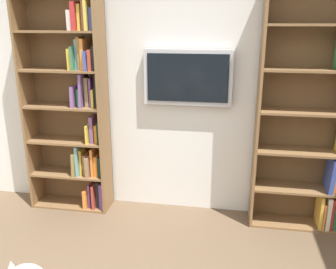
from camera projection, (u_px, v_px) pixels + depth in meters
The scene contains 4 objects.
wall_back at pixel (184, 72), 3.34m from camera, with size 4.52×0.06×2.70m, color silver.
bookshelf_left at pixel (324, 118), 3.08m from camera, with size 0.89×0.28×2.13m.
bookshelf_right at pixel (75, 108), 3.44m from camera, with size 0.77×0.28×2.06m.
wall_mounted_tv at pixel (188, 78), 3.26m from camera, with size 0.80×0.07×0.50m.
Camera 1 is at (-0.43, 1.10, 1.79)m, focal length 39.01 mm.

